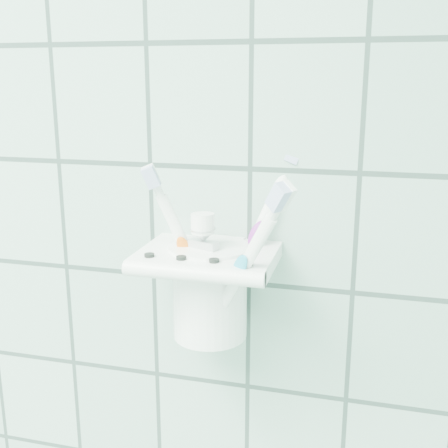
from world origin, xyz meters
name	(u,v)px	position (x,y,z in m)	size (l,w,h in m)	color
holder_bracket	(208,258)	(0.65, 1.15, 1.29)	(0.14, 0.11, 0.04)	white
cup	(210,287)	(0.65, 1.16, 1.26)	(0.09, 0.09, 0.10)	white
toothbrush_pink	(220,239)	(0.66, 1.17, 1.31)	(0.07, 0.04, 0.19)	white
toothbrush_blue	(213,231)	(0.66, 1.15, 1.32)	(0.08, 0.07, 0.22)	white
toothbrush_orange	(207,236)	(0.65, 1.14, 1.32)	(0.09, 0.08, 0.20)	white
toothpaste_tube	(204,266)	(0.65, 1.14, 1.29)	(0.04, 0.04, 0.13)	silver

